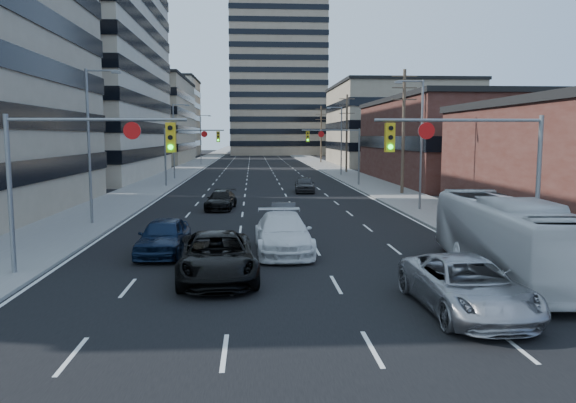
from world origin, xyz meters
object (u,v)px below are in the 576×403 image
(black_pickup, at_px, (216,257))
(transit_bus, at_px, (506,237))
(sedan_blue, at_px, (164,237))
(silver_suv, at_px, (467,286))
(white_van, at_px, (283,233))

(black_pickup, distance_m, transit_bus, 10.72)
(black_pickup, height_order, transit_bus, transit_bus)
(transit_bus, distance_m, sedan_blue, 14.10)
(black_pickup, xyz_separation_m, sedan_blue, (-2.59, 4.40, -0.02))
(black_pickup, bearing_deg, silver_suv, -34.62)
(black_pickup, xyz_separation_m, white_van, (2.68, 4.59, 0.03))
(white_van, bearing_deg, transit_bus, -32.34)
(sedan_blue, bearing_deg, transit_bus, -16.70)
(white_van, height_order, transit_bus, transit_bus)
(silver_suv, relative_size, transit_bus, 0.55)
(silver_suv, height_order, sedan_blue, sedan_blue)
(white_van, distance_m, sedan_blue, 5.27)
(black_pickup, xyz_separation_m, transit_bus, (10.70, -0.26, 0.64))
(white_van, bearing_deg, silver_suv, -62.24)
(black_pickup, relative_size, sedan_blue, 1.26)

